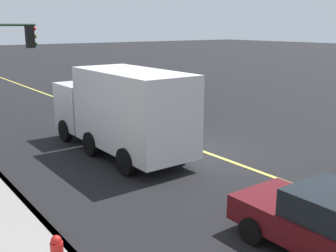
{
  "coord_description": "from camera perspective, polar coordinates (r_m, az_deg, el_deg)",
  "views": [
    {
      "loc": [
        -11.29,
        9.91,
        4.68
      ],
      "look_at": [
        -0.89,
        2.2,
        1.48
      ],
      "focal_mm": 43.05,
      "sensor_mm": 36.0,
      "label": 1
    }
  ],
  "objects": [
    {
      "name": "truck_white",
      "position": [
        15.03,
        -6.65,
        2.34
      ],
      "size": [
        7.23,
        2.4,
        3.2
      ],
      "color": "silver",
      "rests_on": "ground"
    },
    {
      "name": "car_navy",
      "position": [
        22.78,
        -1.02,
        4.12
      ],
      "size": [
        4.25,
        2.12,
        1.64
      ],
      "color": "navy",
      "rests_on": "ground"
    },
    {
      "name": "lane_stripe_center",
      "position": [
        15.73,
        4.53,
        -3.43
      ],
      "size": [
        80.0,
        0.16,
        0.01
      ],
      "primitive_type": "cube",
      "color": "#D8CC4C",
      "rests_on": "ground"
    },
    {
      "name": "curb_edge",
      "position": [
        12.52,
        -20.98,
        -8.66
      ],
      "size": [
        80.0,
        0.16,
        0.15
      ],
      "primitive_type": "cube",
      "color": "slate",
      "rests_on": "ground"
    },
    {
      "name": "ground",
      "position": [
        15.73,
        4.53,
        -3.45
      ],
      "size": [
        200.0,
        200.0,
        0.0
      ],
      "primitive_type": "plane",
      "color": "black"
    }
  ]
}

